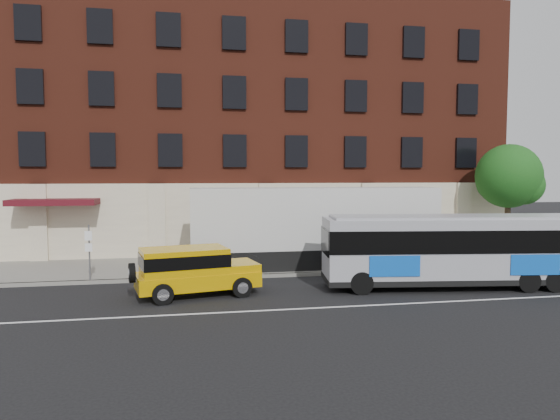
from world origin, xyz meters
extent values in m
plane|color=black|center=(0.00, 0.00, 0.00)|extent=(120.00, 120.00, 0.00)
cube|color=gray|center=(0.00, 9.00, 0.07)|extent=(60.00, 6.00, 0.15)
cube|color=gray|center=(0.00, 6.00, 0.07)|extent=(60.00, 0.25, 0.15)
cube|color=silver|center=(0.00, 0.50, 0.01)|extent=(60.00, 0.12, 0.01)
cube|color=#5A2215|center=(0.00, 17.00, 7.65)|extent=(30.00, 10.00, 15.00)
cube|color=beige|center=(0.00, 11.85, 2.15)|extent=(30.00, 0.35, 4.00)
cube|color=#480C14|center=(-11.00, 11.00, 3.25)|extent=(4.20, 2.20, 0.30)
cube|color=beige|center=(-12.00, 11.75, 2.15)|extent=(0.90, 0.55, 4.00)
cube|color=beige|center=(-6.00, 11.75, 2.15)|extent=(0.90, 0.55, 4.00)
cube|color=beige|center=(0.00, 11.75, 2.15)|extent=(0.90, 0.55, 4.00)
cube|color=beige|center=(6.00, 11.75, 2.15)|extent=(0.90, 0.55, 4.00)
cube|color=beige|center=(12.00, 11.75, 2.15)|extent=(0.90, 0.55, 4.00)
cube|color=black|center=(-12.25, 11.92, 5.95)|extent=(1.30, 0.20, 1.80)
cube|color=black|center=(-8.75, 11.92, 5.95)|extent=(1.30, 0.20, 1.80)
cube|color=black|center=(-5.25, 11.92, 5.95)|extent=(1.30, 0.20, 1.80)
cube|color=black|center=(-1.75, 11.92, 5.95)|extent=(1.30, 0.20, 1.80)
cube|color=black|center=(1.75, 11.92, 5.95)|extent=(1.30, 0.20, 1.80)
cube|color=black|center=(5.25, 11.92, 5.95)|extent=(1.30, 0.20, 1.80)
cube|color=black|center=(8.75, 11.92, 5.95)|extent=(1.30, 0.20, 1.80)
cube|color=black|center=(12.25, 11.92, 5.95)|extent=(1.30, 0.20, 1.80)
cube|color=black|center=(-12.25, 11.92, 9.15)|extent=(1.30, 0.20, 1.80)
cube|color=black|center=(-8.75, 11.92, 9.15)|extent=(1.30, 0.20, 1.80)
cube|color=black|center=(-5.25, 11.92, 9.15)|extent=(1.30, 0.20, 1.80)
cube|color=black|center=(-1.75, 11.92, 9.15)|extent=(1.30, 0.20, 1.80)
cube|color=black|center=(1.75, 11.92, 9.15)|extent=(1.30, 0.20, 1.80)
cube|color=black|center=(5.25, 11.92, 9.15)|extent=(1.30, 0.20, 1.80)
cube|color=black|center=(8.75, 11.92, 9.15)|extent=(1.30, 0.20, 1.80)
cube|color=black|center=(12.25, 11.92, 9.15)|extent=(1.30, 0.20, 1.80)
cube|color=black|center=(-12.25, 11.92, 12.35)|extent=(1.30, 0.20, 1.80)
cube|color=black|center=(-8.75, 11.92, 12.35)|extent=(1.30, 0.20, 1.80)
cube|color=black|center=(-5.25, 11.92, 12.35)|extent=(1.30, 0.20, 1.80)
cube|color=black|center=(-1.75, 11.92, 12.35)|extent=(1.30, 0.20, 1.80)
cube|color=black|center=(1.75, 11.92, 12.35)|extent=(1.30, 0.20, 1.80)
cube|color=black|center=(5.25, 11.92, 12.35)|extent=(1.30, 0.20, 1.80)
cube|color=black|center=(8.75, 11.92, 12.35)|extent=(1.30, 0.20, 1.80)
cube|color=black|center=(12.25, 11.92, 12.35)|extent=(1.30, 0.20, 1.80)
cube|color=black|center=(-10.50, 11.78, 1.75)|extent=(2.60, 0.15, 2.80)
cube|color=black|center=(-4.50, 11.78, 1.75)|extent=(2.60, 0.15, 2.80)
cube|color=black|center=(1.50, 11.78, 1.75)|extent=(2.60, 0.15, 2.80)
cube|color=black|center=(7.50, 11.78, 1.75)|extent=(2.60, 0.15, 2.80)
cylinder|color=slate|center=(-8.50, 6.20, 1.25)|extent=(0.07, 0.07, 2.50)
cube|color=white|center=(-8.50, 6.05, 2.05)|extent=(0.30, 0.03, 0.40)
cube|color=white|center=(-8.50, 6.05, 1.55)|extent=(0.30, 0.03, 0.35)
cylinder|color=#34251A|center=(13.50, 9.50, 1.65)|extent=(0.32, 0.32, 3.00)
sphere|color=#144615|center=(13.50, 9.50, 4.55)|extent=(3.60, 3.60, 3.60)
sphere|color=#144615|center=(14.20, 9.10, 4.05)|extent=(2.20, 2.20, 2.20)
sphere|color=#144615|center=(12.90, 9.90, 4.15)|extent=(2.00, 2.00, 2.00)
cube|color=#999AA1|center=(6.44, 2.60, 1.59)|extent=(10.96, 3.58, 2.56)
cube|color=black|center=(6.44, 2.60, 0.40)|extent=(11.01, 3.63, 0.22)
cube|color=#999AA1|center=(6.44, 2.60, 2.91)|extent=(10.39, 3.24, 0.11)
cube|color=black|center=(6.44, 2.60, 2.02)|extent=(11.04, 3.66, 0.90)
cube|color=blue|center=(3.45, 1.82, 1.12)|extent=(1.96, 0.28, 0.81)
cube|color=blue|center=(9.26, 3.40, 1.12)|extent=(1.96, 0.28, 0.81)
cylinder|color=black|center=(2.22, 2.12, 0.45)|extent=(0.92, 0.38, 0.90)
cylinder|color=black|center=(2.48, 4.13, 0.45)|extent=(0.92, 0.38, 0.90)
cylinder|color=black|center=(8.81, 1.28, 0.45)|extent=(0.92, 0.38, 0.90)
cylinder|color=black|center=(9.06, 3.29, 0.45)|extent=(0.92, 0.38, 0.90)
cylinder|color=black|center=(9.87, 1.14, 0.45)|extent=(0.92, 0.38, 0.90)
cylinder|color=black|center=(10.13, 3.16, 0.45)|extent=(0.92, 0.38, 0.90)
cube|color=#CD9902|center=(-4.00, 3.13, 0.62)|extent=(4.86, 2.78, 0.57)
cube|color=#CD9902|center=(-4.51, 3.02, 1.38)|extent=(3.45, 2.46, 0.95)
cube|color=black|center=(-4.51, 3.02, 1.43)|extent=(3.50, 2.50, 0.48)
cube|color=#CD9902|center=(-2.46, 3.45, 1.05)|extent=(1.76, 2.06, 0.29)
cube|color=black|center=(-1.75, 3.60, 0.67)|extent=(0.36, 1.50, 0.52)
cylinder|color=black|center=(-6.38, 2.64, 1.05)|extent=(0.35, 0.75, 0.72)
cylinder|color=black|center=(-2.37, 2.51, 0.38)|extent=(0.80, 0.41, 0.76)
cylinder|color=silver|center=(-2.37, 2.51, 0.38)|extent=(0.47, 0.36, 0.42)
cylinder|color=black|center=(-2.74, 4.34, 0.38)|extent=(0.80, 0.41, 0.76)
cylinder|color=silver|center=(-2.74, 4.34, 0.38)|extent=(0.47, 0.36, 0.42)
cylinder|color=black|center=(-5.26, 1.92, 0.38)|extent=(0.80, 0.41, 0.76)
cylinder|color=silver|center=(-5.26, 1.92, 0.38)|extent=(0.47, 0.36, 0.42)
cylinder|color=black|center=(-5.63, 3.75, 0.38)|extent=(0.80, 0.41, 0.76)
cylinder|color=silver|center=(-5.63, 3.75, 0.38)|extent=(0.47, 0.36, 0.42)
cube|color=black|center=(1.75, 7.56, 0.55)|extent=(11.99, 2.43, 1.10)
cube|color=silver|center=(1.75, 7.56, 2.55)|extent=(11.99, 2.47, 2.90)
cylinder|color=black|center=(-2.75, 6.43, 0.50)|extent=(1.00, 0.28, 1.00)
cylinder|color=black|center=(-2.74, 8.72, 0.50)|extent=(1.00, 0.28, 1.00)
cylinder|color=black|center=(-1.55, 6.42, 0.50)|extent=(1.00, 0.28, 1.00)
cylinder|color=black|center=(-1.55, 8.72, 0.50)|extent=(1.00, 0.28, 1.00)
cylinder|color=black|center=(5.04, 6.40, 0.50)|extent=(1.00, 0.28, 1.00)
cylinder|color=black|center=(5.05, 8.70, 0.50)|extent=(1.00, 0.28, 1.00)
cylinder|color=black|center=(6.24, 6.40, 0.50)|extent=(1.00, 0.28, 1.00)
cylinder|color=black|center=(6.24, 8.70, 0.50)|extent=(1.00, 0.28, 1.00)
camera|label=1|loc=(-4.30, -16.16, 4.62)|focal=32.28mm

